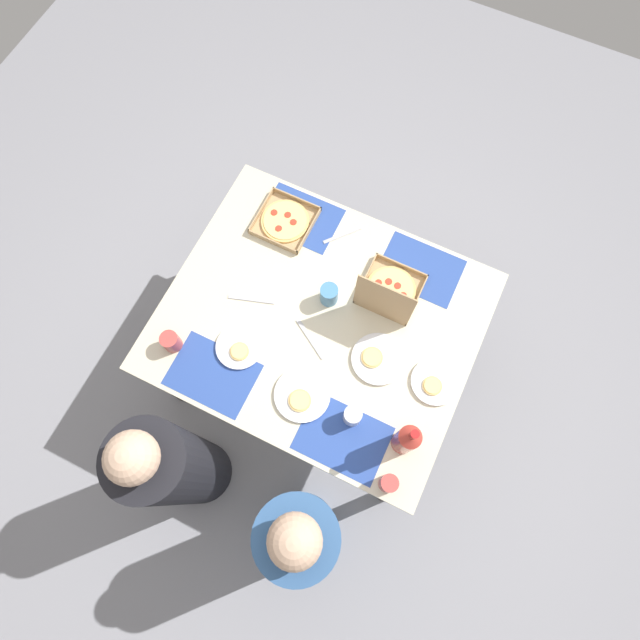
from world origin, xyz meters
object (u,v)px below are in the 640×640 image
object	(u,v)px
pizza_box_center	(285,221)
diner_left_seat	(300,531)
cup_clear_right	(353,416)
plate_near_right	(302,395)
plate_far_left	(435,382)
cup_clear_left	(171,342)
diner_right_seat	(176,467)
cup_dark	(388,483)
plate_near_left	(378,359)
soda_bottle	(407,440)
cup_red	(329,295)
pizza_box_corner_right	(389,292)
plate_middle	(239,347)

from	to	relation	value
pizza_box_center	diner_left_seat	xyz separation A→B (m)	(-0.66, 1.20, -0.25)
pizza_box_center	cup_clear_right	xyz separation A→B (m)	(-0.66, 0.69, 0.04)
plate_near_right	plate_far_left	size ratio (longest dim) A/B	1.16
cup_clear_left	diner_right_seat	size ratio (longest dim) A/B	0.08
cup_clear_left	diner_left_seat	xyz separation A→B (m)	(-0.83, 0.45, -0.29)
cup_dark	pizza_box_center	bearing A→B (deg)	-44.14
plate_near_left	cup_dark	bearing A→B (deg)	118.05
plate_near_left	plate_far_left	world-z (taller)	same
diner_right_seat	plate_near_right	bearing A→B (deg)	-127.88
pizza_box_center	cup_clear_right	world-z (taller)	cup_clear_right
diner_right_seat	diner_left_seat	bearing A→B (deg)	180.00
soda_bottle	cup_red	size ratio (longest dim) A/B	3.06
pizza_box_center	soda_bottle	size ratio (longest dim) A/B	0.80
soda_bottle	cup_red	world-z (taller)	soda_bottle
cup_clear_left	diner_left_seat	distance (m)	0.99
cup_dark	cup_clear_right	size ratio (longest dim) A/B	0.95
cup_dark	soda_bottle	bearing A→B (deg)	-86.92
pizza_box_corner_right	cup_clear_left	distance (m)	0.97
pizza_box_center	plate_near_right	distance (m)	0.83
plate_near_right	plate_middle	distance (m)	0.34
plate_far_left	plate_near_left	bearing A→B (deg)	2.51
cup_clear_left	plate_near_right	bearing A→B (deg)	-176.04
pizza_box_center	cup_red	bearing A→B (deg)	143.51
pizza_box_corner_right	cup_clear_left	world-z (taller)	pizza_box_corner_right
plate_near_left	cup_clear_right	distance (m)	0.28
cup_clear_left	pizza_box_center	bearing A→B (deg)	-102.46
cup_red	diner_right_seat	xyz separation A→B (m)	(0.30, 0.94, -0.26)
soda_bottle	cup_clear_left	bearing A→B (deg)	2.40
plate_near_right	plate_far_left	bearing A→B (deg)	-148.62
plate_far_left	cup_dark	size ratio (longest dim) A/B	2.11
pizza_box_center	diner_right_seat	bearing A→B (deg)	92.50
soda_bottle	pizza_box_corner_right	bearing A→B (deg)	-61.70
plate_near_left	plate_near_right	size ratio (longest dim) A/B	0.98
plate_near_left	diner_left_seat	bearing A→B (deg)	90.45
diner_left_seat	plate_near_right	bearing A→B (deg)	-65.24
pizza_box_center	plate_near_left	bearing A→B (deg)	147.41
plate_near_left	soda_bottle	xyz separation A→B (m)	(-0.23, 0.28, 0.12)
diner_left_seat	plate_far_left	bearing A→B (deg)	-107.76
cup_red	diner_right_seat	distance (m)	1.02
plate_near_left	cup_clear_left	bearing A→B (deg)	21.43
plate_near_right	diner_left_seat	xyz separation A→B (m)	(-0.23, 0.49, -0.25)
plate_near_left	cup_dark	size ratio (longest dim) A/B	2.39
plate_far_left	cup_clear_right	size ratio (longest dim) A/B	2.01
plate_near_left	cup_clear_left	distance (m)	0.88
cup_clear_left	cup_dark	world-z (taller)	cup_dark
cup_clear_right	cup_red	bearing A→B (deg)	-54.33
plate_near_right	soda_bottle	world-z (taller)	soda_bottle
plate_near_right	plate_far_left	distance (m)	0.56
cup_clear_left	diner_right_seat	xyz separation A→B (m)	(-0.22, 0.45, -0.26)
soda_bottle	diner_right_seat	size ratio (longest dim) A/B	0.27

